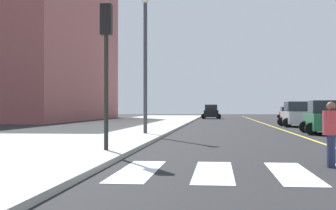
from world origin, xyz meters
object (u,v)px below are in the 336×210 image
(car_silver_nearest, at_px, (297,115))
(traffic_light_far_corner, at_px, (106,47))
(car_green_fifth, at_px, (325,118))
(car_red_third, at_px, (287,113))
(pedestrian_crossing, at_px, (331,131))
(street_lamp, at_px, (145,52))
(car_gray_second, at_px, (296,114))
(car_black_fourth, at_px, (211,112))

(car_silver_nearest, relative_size, traffic_light_far_corner, 0.97)
(car_green_fifth, bearing_deg, car_red_third, -92.09)
(car_red_third, relative_size, traffic_light_far_corner, 0.79)
(pedestrian_crossing, xyz_separation_m, street_lamp, (-6.74, 12.84, 3.62))
(car_green_fifth, bearing_deg, pedestrian_crossing, 80.76)
(car_red_third, height_order, pedestrian_crossing, car_red_third)
(car_gray_second, distance_m, car_black_fourth, 13.02)
(traffic_light_far_corner, height_order, street_lamp, street_lamp)
(car_green_fifth, height_order, traffic_light_far_corner, traffic_light_far_corner)
(car_black_fourth, xyz_separation_m, pedestrian_crossing, (3.85, -54.62, -0.01))
(car_red_third, height_order, car_green_fifth, car_green_fifth)
(car_silver_nearest, distance_m, traffic_light_far_corner, 26.27)
(traffic_light_far_corner, bearing_deg, car_green_fifth, 53.66)
(car_silver_nearest, xyz_separation_m, pedestrian_crossing, (-3.52, -26.86, -0.03))
(car_black_fourth, xyz_separation_m, street_lamp, (-2.89, -41.77, 3.61))
(car_black_fourth, distance_m, traffic_light_far_corner, 52.06)
(car_gray_second, distance_m, street_lamp, 36.73)
(car_black_fourth, height_order, pedestrian_crossing, car_black_fourth)
(car_red_third, xyz_separation_m, car_green_fifth, (-3.12, -37.89, 0.13))
(car_silver_nearest, relative_size, car_gray_second, 1.20)
(car_silver_nearest, distance_m, street_lamp, 17.74)
(car_silver_nearest, height_order, pedestrian_crossing, car_silver_nearest)
(traffic_light_far_corner, bearing_deg, car_red_third, 75.84)
(street_lamp, bearing_deg, car_silver_nearest, 53.80)
(traffic_light_far_corner, relative_size, street_lamp, 0.64)
(car_gray_second, xyz_separation_m, car_black_fourth, (-10.45, 7.75, 0.13))
(car_silver_nearest, xyz_separation_m, car_black_fourth, (-7.36, 27.76, -0.02))
(car_black_fourth, bearing_deg, car_silver_nearest, -76.10)
(car_silver_nearest, height_order, car_green_fifth, car_silver_nearest)
(car_red_third, bearing_deg, car_green_fifth, 85.84)
(car_silver_nearest, bearing_deg, car_red_third, -97.38)
(car_black_fourth, bearing_deg, traffic_light_far_corner, -93.83)
(car_green_fifth, relative_size, traffic_light_far_corner, 0.94)
(car_gray_second, height_order, pedestrian_crossing, car_gray_second)
(car_silver_nearest, height_order, traffic_light_far_corner, traffic_light_far_corner)
(car_red_third, relative_size, street_lamp, 0.50)
(car_green_fifth, height_order, street_lamp, street_lamp)
(car_gray_second, relative_size, street_lamp, 0.51)
(pedestrian_crossing, bearing_deg, car_red_third, -1.82)
(car_red_third, relative_size, pedestrian_crossing, 2.25)
(street_lamp, bearing_deg, car_green_fifth, 17.46)
(car_gray_second, height_order, traffic_light_far_corner, traffic_light_far_corner)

